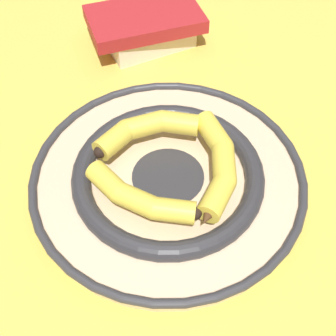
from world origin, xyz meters
TOP-DOWN VIEW (x-y plane):
  - ground_plane at (0.00, 0.00)m, footprint 2.80×2.80m
  - decorative_bowl at (-0.03, 0.02)m, footprint 0.39×0.39m
  - banana_a at (-0.06, -0.04)m, footprint 0.19×0.09m
  - banana_b at (0.03, 0.03)m, footprint 0.06×0.18m
  - banana_c at (-0.08, 0.08)m, footprint 0.14×0.13m
  - book_stack at (0.31, -0.04)m, footprint 0.14×0.21m

SIDE VIEW (x-z plane):
  - ground_plane at x=0.00m, z-range 0.00..0.00m
  - decorative_bowl at x=-0.03m, z-range 0.00..0.04m
  - book_stack at x=0.31m, z-range 0.00..0.07m
  - banana_c at x=-0.08m, z-range 0.04..0.07m
  - banana_a at x=-0.06m, z-range 0.04..0.07m
  - banana_b at x=0.03m, z-range 0.04..0.07m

